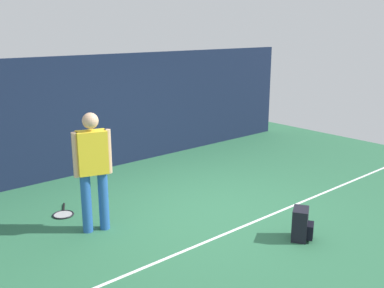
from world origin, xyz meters
TOP-DOWN VIEW (x-y plane):
  - ground_plane at (0.00, 0.00)m, footprint 12.00×12.00m
  - back_fence at (0.00, 3.00)m, footprint 10.00×0.10m
  - court_line at (0.00, -0.77)m, footprint 9.00×0.05m
  - tennis_player at (-1.69, 0.52)m, footprint 0.51×0.33m
  - tennis_racket at (-1.82, 1.33)m, footprint 0.43×0.63m
  - backpack at (0.28, -1.55)m, footprint 0.37×0.37m
  - tennis_ball_near_player at (-1.03, 1.43)m, footprint 0.07×0.07m

SIDE VIEW (x-z plane):
  - ground_plane at x=0.00m, z-range 0.00..0.00m
  - court_line at x=0.00m, z-range 0.00..0.00m
  - tennis_racket at x=-1.82m, z-range 0.00..0.03m
  - tennis_ball_near_player at x=-1.03m, z-range 0.00..0.07m
  - backpack at x=0.28m, z-range -0.01..0.43m
  - tennis_player at x=-1.69m, z-range 0.12..1.82m
  - back_fence at x=0.00m, z-range 0.00..2.29m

